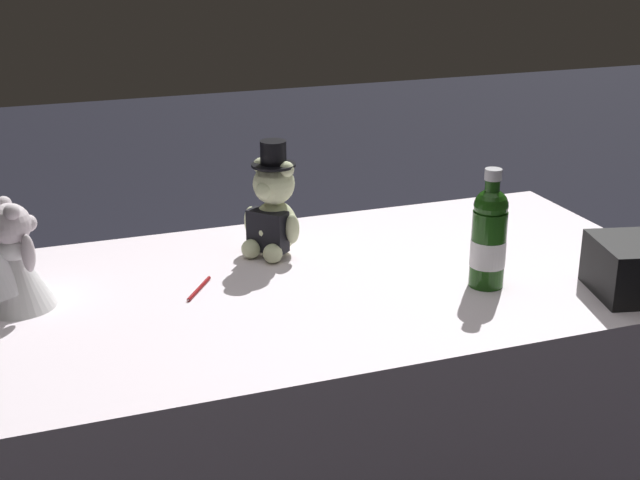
{
  "coord_description": "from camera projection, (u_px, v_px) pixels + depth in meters",
  "views": [
    {
      "loc": [
        0.64,
        1.77,
        1.52
      ],
      "look_at": [
        0.0,
        0.0,
        0.82
      ],
      "focal_mm": 49.53,
      "sensor_mm": 36.0,
      "label": 1
    }
  ],
  "objects": [
    {
      "name": "champagne_bottle",
      "position": [
        489.0,
        237.0,
        1.97
      ],
      "size": [
        0.08,
        0.08,
        0.28
      ],
      "color": "#18430F",
      "rests_on": "reception_table"
    },
    {
      "name": "teddy_bear_bride",
      "position": [
        8.0,
        262.0,
        1.86
      ],
      "size": [
        0.21,
        0.16,
        0.24
      ],
      "color": "white",
      "rests_on": "reception_table"
    },
    {
      "name": "reception_table",
      "position": [
        320.0,
        417.0,
        2.16
      ],
      "size": [
        1.69,
        0.88,
        0.72
      ],
      "primitive_type": "cube",
      "color": "white",
      "rests_on": "ground_plane"
    },
    {
      "name": "signing_pen",
      "position": [
        198.0,
        289.0,
        1.98
      ],
      "size": [
        0.08,
        0.12,
        0.01
      ],
      "color": "maroon",
      "rests_on": "reception_table"
    },
    {
      "name": "teddy_bear_groom",
      "position": [
        272.0,
        209.0,
        2.16
      ],
      "size": [
        0.15,
        0.14,
        0.29
      ],
      "color": "beige",
      "rests_on": "reception_table"
    }
  ]
}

